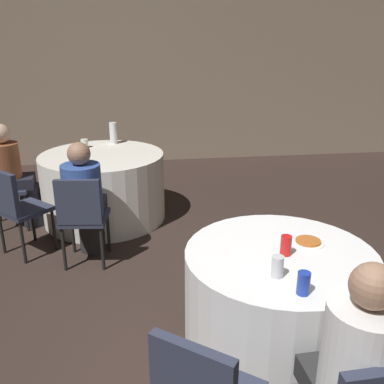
{
  "coord_description": "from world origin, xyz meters",
  "views": [
    {
      "loc": [
        -0.6,
        -2.17,
        1.99
      ],
      "look_at": [
        -0.19,
        0.88,
        0.86
      ],
      "focal_mm": 40.0,
      "sensor_mm": 36.0,
      "label": 1
    }
  ],
  "objects_px": {
    "person_blue_shirt": "(85,200)",
    "pizza_plate_near": "(308,242)",
    "person_white_shirt": "(348,376)",
    "soda_can_red": "(286,246)",
    "bottle_far": "(113,133)",
    "chair_far_south": "(82,213)",
    "table_near": "(277,306)",
    "table_far": "(104,187)",
    "soda_can_silver": "(277,267)",
    "chair_far_southwest": "(15,204)",
    "soda_can_blue": "(303,283)",
    "person_floral_shirt": "(14,176)"
  },
  "relations": [
    {
      "from": "chair_far_southwest",
      "to": "soda_can_blue",
      "type": "height_order",
      "value": "soda_can_blue"
    },
    {
      "from": "chair_far_south",
      "to": "soda_can_blue",
      "type": "distance_m",
      "value": 2.23
    },
    {
      "from": "chair_far_south",
      "to": "soda_can_blue",
      "type": "height_order",
      "value": "soda_can_blue"
    },
    {
      "from": "person_floral_shirt",
      "to": "soda_can_red",
      "type": "distance_m",
      "value": 3.22
    },
    {
      "from": "table_far",
      "to": "person_floral_shirt",
      "type": "bearing_deg",
      "value": -174.43
    },
    {
      "from": "person_floral_shirt",
      "to": "pizza_plate_near",
      "type": "height_order",
      "value": "person_floral_shirt"
    },
    {
      "from": "person_blue_shirt",
      "to": "soda_can_blue",
      "type": "height_order",
      "value": "person_blue_shirt"
    },
    {
      "from": "table_far",
      "to": "person_white_shirt",
      "type": "distance_m",
      "value": 3.51
    },
    {
      "from": "soda_can_silver",
      "to": "person_floral_shirt",
      "type": "bearing_deg",
      "value": 127.9
    },
    {
      "from": "chair_far_south",
      "to": "bottle_far",
      "type": "height_order",
      "value": "bottle_far"
    },
    {
      "from": "table_far",
      "to": "chair_far_southwest",
      "type": "height_order",
      "value": "chair_far_southwest"
    },
    {
      "from": "person_white_shirt",
      "to": "person_blue_shirt",
      "type": "relative_size",
      "value": 1.05
    },
    {
      "from": "person_floral_shirt",
      "to": "soda_can_red",
      "type": "xyz_separation_m",
      "value": [
        2.15,
        -2.37,
        0.24
      ]
    },
    {
      "from": "table_near",
      "to": "bottle_far",
      "type": "bearing_deg",
      "value": 110.59
    },
    {
      "from": "table_far",
      "to": "chair_far_south",
      "type": "xyz_separation_m",
      "value": [
        -0.12,
        -1.08,
        0.15
      ]
    },
    {
      "from": "chair_far_south",
      "to": "soda_can_silver",
      "type": "height_order",
      "value": "soda_can_silver"
    },
    {
      "from": "chair_far_southwest",
      "to": "person_floral_shirt",
      "type": "xyz_separation_m",
      "value": [
        -0.17,
        0.7,
        0.05
      ]
    },
    {
      "from": "table_near",
      "to": "person_floral_shirt",
      "type": "relative_size",
      "value": 1.02
    },
    {
      "from": "person_blue_shirt",
      "to": "person_floral_shirt",
      "type": "xyz_separation_m",
      "value": [
        -0.82,
        0.84,
        -0.01
      ]
    },
    {
      "from": "table_far",
      "to": "soda_can_red",
      "type": "distance_m",
      "value": 2.79
    },
    {
      "from": "person_white_shirt",
      "to": "soda_can_red",
      "type": "bearing_deg",
      "value": 88.8
    },
    {
      "from": "soda_can_silver",
      "to": "chair_far_southwest",
      "type": "bearing_deg",
      "value": 134.27
    },
    {
      "from": "chair_far_southwest",
      "to": "soda_can_red",
      "type": "bearing_deg",
      "value": 3.28
    },
    {
      "from": "person_blue_shirt",
      "to": "pizza_plate_near",
      "type": "height_order",
      "value": "person_blue_shirt"
    },
    {
      "from": "table_far",
      "to": "chair_far_south",
      "type": "relative_size",
      "value": 1.58
    },
    {
      "from": "person_floral_shirt",
      "to": "bottle_far",
      "type": "distance_m",
      "value": 1.23
    },
    {
      "from": "table_near",
      "to": "pizza_plate_near",
      "type": "height_order",
      "value": "pizza_plate_near"
    },
    {
      "from": "chair_far_south",
      "to": "chair_far_southwest",
      "type": "bearing_deg",
      "value": 161.34
    },
    {
      "from": "soda_can_red",
      "to": "soda_can_blue",
      "type": "bearing_deg",
      "value": -97.13
    },
    {
      "from": "pizza_plate_near",
      "to": "soda_can_red",
      "type": "relative_size",
      "value": 1.69
    },
    {
      "from": "table_near",
      "to": "soda_can_blue",
      "type": "distance_m",
      "value": 0.61
    },
    {
      "from": "chair_far_southwest",
      "to": "soda_can_red",
      "type": "height_order",
      "value": "soda_can_red"
    },
    {
      "from": "bottle_far",
      "to": "person_floral_shirt",
      "type": "bearing_deg",
      "value": -151.35
    },
    {
      "from": "chair_far_southwest",
      "to": "pizza_plate_near",
      "type": "distance_m",
      "value": 2.68
    },
    {
      "from": "person_white_shirt",
      "to": "soda_can_blue",
      "type": "xyz_separation_m",
      "value": [
        -0.06,
        0.4,
        0.22
      ]
    },
    {
      "from": "person_floral_shirt",
      "to": "bottle_far",
      "type": "height_order",
      "value": "person_floral_shirt"
    },
    {
      "from": "person_blue_shirt",
      "to": "soda_can_silver",
      "type": "distance_m",
      "value": 2.15
    },
    {
      "from": "bottle_far",
      "to": "chair_far_south",
      "type": "bearing_deg",
      "value": -98.62
    },
    {
      "from": "chair_far_southwest",
      "to": "person_blue_shirt",
      "type": "bearing_deg",
      "value": 31.71
    },
    {
      "from": "table_far",
      "to": "person_floral_shirt",
      "type": "xyz_separation_m",
      "value": [
        -0.92,
        -0.09,
        0.19
      ]
    },
    {
      "from": "soda_can_red",
      "to": "person_floral_shirt",
      "type": "bearing_deg",
      "value": 132.22
    },
    {
      "from": "person_white_shirt",
      "to": "person_blue_shirt",
      "type": "height_order",
      "value": "person_white_shirt"
    },
    {
      "from": "person_blue_shirt",
      "to": "bottle_far",
      "type": "xyz_separation_m",
      "value": [
        0.22,
        1.4,
        0.3
      ]
    },
    {
      "from": "person_white_shirt",
      "to": "pizza_plate_near",
      "type": "relative_size",
      "value": 5.77
    },
    {
      "from": "table_near",
      "to": "person_blue_shirt",
      "type": "xyz_separation_m",
      "value": [
        -1.32,
        1.51,
        0.2
      ]
    },
    {
      "from": "pizza_plate_near",
      "to": "soda_can_silver",
      "type": "distance_m",
      "value": 0.49
    },
    {
      "from": "person_blue_shirt",
      "to": "pizza_plate_near",
      "type": "distance_m",
      "value": 2.09
    },
    {
      "from": "table_near",
      "to": "soda_can_silver",
      "type": "relative_size",
      "value": 9.54
    },
    {
      "from": "person_white_shirt",
      "to": "person_blue_shirt",
      "type": "distance_m",
      "value": 2.71
    },
    {
      "from": "chair_far_south",
      "to": "soda_can_silver",
      "type": "distance_m",
      "value": 2.04
    }
  ]
}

